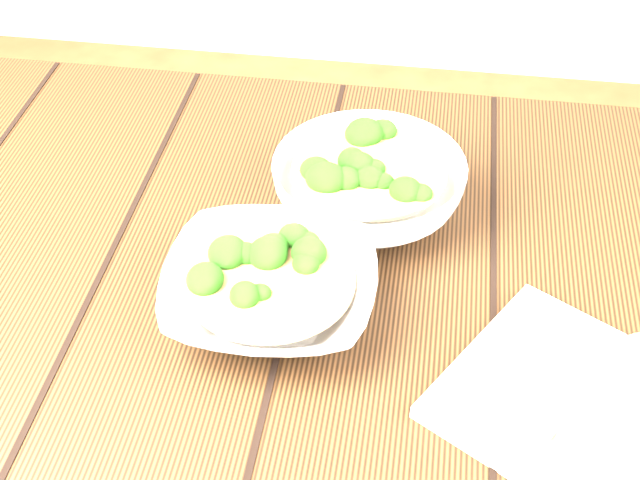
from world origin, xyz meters
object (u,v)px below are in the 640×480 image
soup_bowl_front (270,289)px  napkin (591,413)px  trivet (298,251)px  soup_bowl_back (368,185)px  table (313,372)px

soup_bowl_front → napkin: soup_bowl_front is taller
trivet → soup_bowl_back: bearing=55.2°
soup_bowl_back → napkin: size_ratio=0.91×
soup_bowl_back → trivet: soup_bowl_back is taller
napkin → soup_bowl_front: bearing=-165.3°
soup_bowl_back → soup_bowl_front: bearing=-114.9°
soup_bowl_front → soup_bowl_back: 0.18m
table → napkin: napkin is taller
trivet → napkin: size_ratio=0.40×
soup_bowl_front → trivet: size_ratio=2.18×
soup_bowl_front → trivet: 0.08m
table → napkin: (0.26, -0.12, 0.13)m
table → trivet: (-0.02, 0.05, 0.13)m
trivet → napkin: 0.33m
soup_bowl_back → napkin: 0.34m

